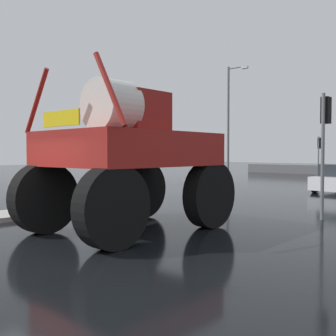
{
  "coord_description": "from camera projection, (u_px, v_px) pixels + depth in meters",
  "views": [
    {
      "loc": [
        8.63,
        -3.77,
        2.1
      ],
      "look_at": [
        0.76,
        4.95,
        1.67
      ],
      "focal_mm": 43.1,
      "sensor_mm": 36.0,
      "label": 1
    }
  ],
  "objects": [
    {
      "name": "traffic_signal_near_left",
      "position": [
        133.0,
        139.0,
        18.68
      ],
      "size": [
        0.24,
        0.54,
        3.78
      ],
      "color": "slate",
      "rests_on": "ground"
    },
    {
      "name": "bare_tree_left",
      "position": [
        123.0,
        117.0,
        26.48
      ],
      "size": [
        3.66,
        3.66,
        6.07
      ],
      "color": "#473828",
      "rests_on": "ground"
    },
    {
      "name": "ground_plane",
      "position": [
        317.0,
        192.0,
        22.01
      ],
      "size": [
        120.0,
        120.0,
        0.0
      ],
      "primitive_type": "plane",
      "color": "black"
    },
    {
      "name": "median_island",
      "position": [
        54.0,
        210.0,
        14.37
      ],
      "size": [
        1.66,
        9.0,
        0.15
      ],
      "primitive_type": "cube",
      "color": "#B2AFA8",
      "rests_on": "ground"
    },
    {
      "name": "traffic_signal_far_left",
      "position": [
        319.0,
        148.0,
        31.1
      ],
      "size": [
        0.24,
        0.55,
        3.4
      ],
      "color": "slate",
      "rests_on": "ground"
    },
    {
      "name": "streetlight_far_left",
      "position": [
        230.0,
        118.0,
        30.87
      ],
      "size": [
        1.77,
        0.24,
        8.71
      ],
      "color": "slate",
      "rests_on": "ground"
    },
    {
      "name": "oversize_sprayer",
      "position": [
        129.0,
        156.0,
        10.93
      ],
      "size": [
        4.01,
        5.42,
        4.31
      ],
      "rotation": [
        0.0,
        0.0,
        1.57
      ],
      "color": "black",
      "rests_on": "ground"
    },
    {
      "name": "traffic_signal_near_right",
      "position": [
        325.0,
        128.0,
        12.74
      ],
      "size": [
        0.24,
        0.54,
        3.99
      ],
      "color": "slate",
      "rests_on": "ground"
    }
  ]
}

